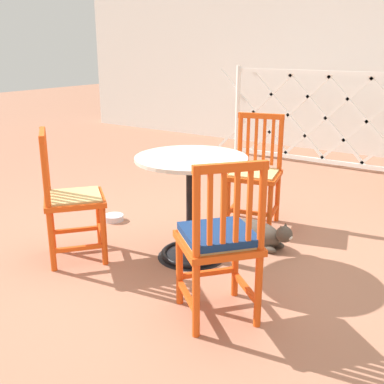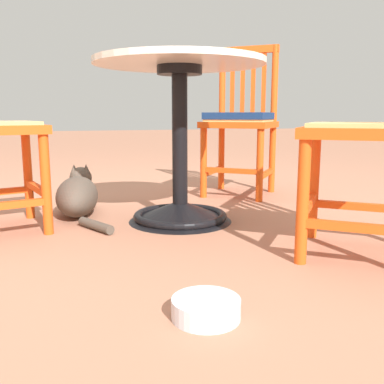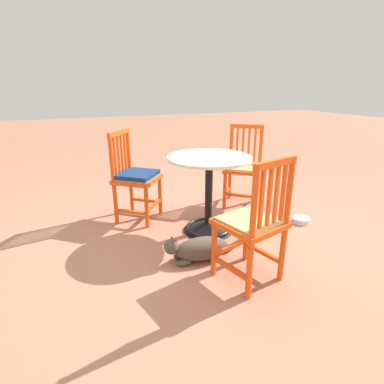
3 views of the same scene
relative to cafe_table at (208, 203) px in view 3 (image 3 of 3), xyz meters
The scene contains 7 objects.
ground_plane 0.32m from the cafe_table, 29.53° to the left, with size 24.00×24.00×0.00m, color #A36B51.
cafe_table is the anchor object (origin of this frame).
orange_chair_by_planter 0.84m from the cafe_table, 85.19° to the left, with size 0.49×0.49×0.91m.
orange_chair_facing_out 0.84m from the cafe_table, 144.57° to the right, with size 0.56×0.56×0.91m.
orange_chair_near_fence 0.80m from the cafe_table, 44.65° to the right, with size 0.56×0.56×0.91m.
tabby_cat 0.57m from the cafe_table, 54.95° to the left, with size 0.74×0.26×0.23m.
pet_water_bowl 1.01m from the cafe_table, 167.36° to the left, with size 0.17×0.17×0.05m, color silver.
Camera 3 is at (1.05, 2.30, 1.33)m, focal length 28.36 mm.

